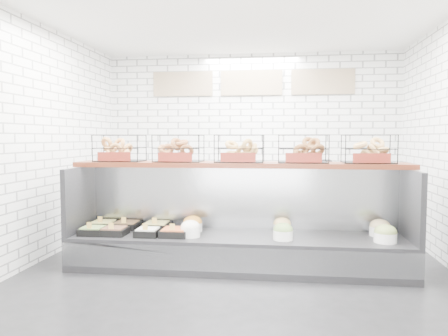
# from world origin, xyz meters

# --- Properties ---
(ground) EXTENTS (5.50, 5.50, 0.00)m
(ground) POSITION_xyz_m (0.00, 0.00, 0.00)
(ground) COLOR black
(ground) RESTS_ON ground
(room_shell) EXTENTS (5.02, 5.51, 3.01)m
(room_shell) POSITION_xyz_m (0.00, 0.60, 2.06)
(room_shell) COLOR white
(room_shell) RESTS_ON ground
(display_case) EXTENTS (4.00, 0.90, 1.20)m
(display_case) POSITION_xyz_m (-0.02, 0.35, 0.33)
(display_case) COLOR black
(display_case) RESTS_ON ground
(bagel_shelf) EXTENTS (4.10, 0.50, 0.40)m
(bagel_shelf) POSITION_xyz_m (0.00, 0.52, 1.38)
(bagel_shelf) COLOR #491B0F
(bagel_shelf) RESTS_ON display_case
(prep_counter) EXTENTS (4.00, 0.60, 1.20)m
(prep_counter) POSITION_xyz_m (-0.00, 2.43, 0.47)
(prep_counter) COLOR #93969B
(prep_counter) RESTS_ON ground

